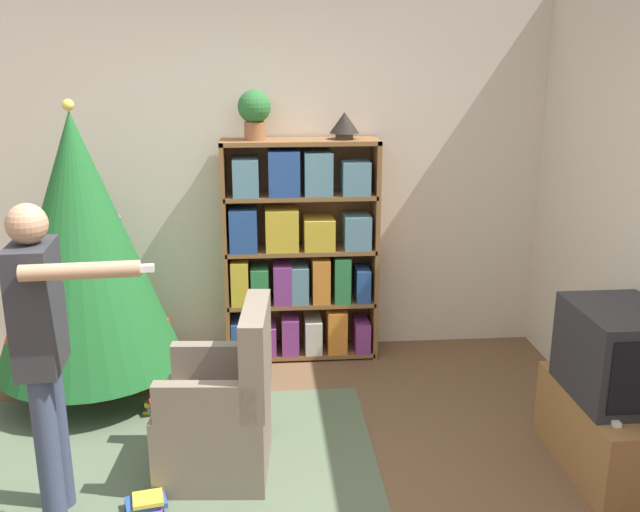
{
  "coord_description": "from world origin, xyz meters",
  "views": [
    {
      "loc": [
        0.21,
        -2.79,
        2.15
      ],
      "look_at": [
        0.52,
        0.99,
        1.05
      ],
      "focal_mm": 40.0,
      "sensor_mm": 36.0,
      "label": 1
    }
  ],
  "objects_px": {
    "standing_person": "(43,342)",
    "table_lamp": "(344,124)",
    "television": "(617,353)",
    "armchair": "(222,415)",
    "potted_plant": "(254,111)",
    "bookshelf": "(299,254)",
    "christmas_tree": "(82,244)"
  },
  "relations": [
    {
      "from": "television",
      "to": "standing_person",
      "type": "relative_size",
      "value": 0.39
    },
    {
      "from": "bookshelf",
      "to": "standing_person",
      "type": "relative_size",
      "value": 1.03
    },
    {
      "from": "standing_person",
      "to": "armchair",
      "type": "bearing_deg",
      "value": 110.13
    },
    {
      "from": "armchair",
      "to": "television",
      "type": "bearing_deg",
      "value": 89.93
    },
    {
      "from": "christmas_tree",
      "to": "potted_plant",
      "type": "height_order",
      "value": "potted_plant"
    },
    {
      "from": "standing_person",
      "to": "television",
      "type": "bearing_deg",
      "value": 89.96
    },
    {
      "from": "armchair",
      "to": "potted_plant",
      "type": "bearing_deg",
      "value": 176.74
    },
    {
      "from": "standing_person",
      "to": "table_lamp",
      "type": "height_order",
      "value": "table_lamp"
    },
    {
      "from": "bookshelf",
      "to": "armchair",
      "type": "distance_m",
      "value": 1.59
    },
    {
      "from": "armchair",
      "to": "standing_person",
      "type": "relative_size",
      "value": 0.6
    },
    {
      "from": "potted_plant",
      "to": "christmas_tree",
      "type": "bearing_deg",
      "value": -154.37
    },
    {
      "from": "christmas_tree",
      "to": "table_lamp",
      "type": "distance_m",
      "value": 1.87
    },
    {
      "from": "potted_plant",
      "to": "bookshelf",
      "type": "bearing_deg",
      "value": -2.23
    },
    {
      "from": "bookshelf",
      "to": "television",
      "type": "distance_m",
      "value": 2.23
    },
    {
      "from": "standing_person",
      "to": "potted_plant",
      "type": "bearing_deg",
      "value": 148.48
    },
    {
      "from": "christmas_tree",
      "to": "table_lamp",
      "type": "xyz_separation_m",
      "value": [
        1.67,
        0.51,
        0.66
      ]
    },
    {
      "from": "bookshelf",
      "to": "christmas_tree",
      "type": "xyz_separation_m",
      "value": [
        -1.36,
        -0.5,
        0.25
      ]
    },
    {
      "from": "standing_person",
      "to": "table_lamp",
      "type": "relative_size",
      "value": 7.65
    },
    {
      "from": "television",
      "to": "standing_person",
      "type": "xyz_separation_m",
      "value": [
        -2.77,
        -0.17,
        0.23
      ]
    },
    {
      "from": "television",
      "to": "armchair",
      "type": "distance_m",
      "value": 2.06
    },
    {
      "from": "television",
      "to": "bookshelf",
      "type": "bearing_deg",
      "value": 133.58
    },
    {
      "from": "armchair",
      "to": "table_lamp",
      "type": "height_order",
      "value": "table_lamp"
    },
    {
      "from": "bookshelf",
      "to": "television",
      "type": "xyz_separation_m",
      "value": [
        1.53,
        -1.61,
        -0.1
      ]
    },
    {
      "from": "potted_plant",
      "to": "table_lamp",
      "type": "relative_size",
      "value": 1.64
    },
    {
      "from": "bookshelf",
      "to": "christmas_tree",
      "type": "bearing_deg",
      "value": -159.7
    },
    {
      "from": "television",
      "to": "standing_person",
      "type": "height_order",
      "value": "standing_person"
    },
    {
      "from": "armchair",
      "to": "table_lamp",
      "type": "relative_size",
      "value": 4.6
    },
    {
      "from": "television",
      "to": "standing_person",
      "type": "bearing_deg",
      "value": -176.51
    },
    {
      "from": "television",
      "to": "armchair",
      "type": "bearing_deg",
      "value": 175.44
    },
    {
      "from": "table_lamp",
      "to": "standing_person",
      "type": "bearing_deg",
      "value": -130.96
    },
    {
      "from": "television",
      "to": "standing_person",
      "type": "distance_m",
      "value": 2.79
    },
    {
      "from": "christmas_tree",
      "to": "table_lamp",
      "type": "height_order",
      "value": "christmas_tree"
    }
  ]
}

